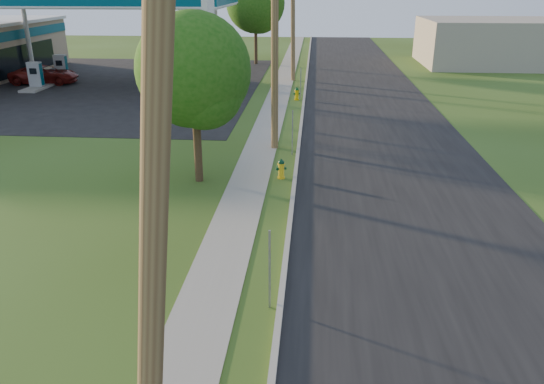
% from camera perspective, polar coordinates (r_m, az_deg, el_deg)
% --- Properties ---
extents(road, '(8.00, 120.00, 0.02)m').
position_cam_1_polar(road, '(18.08, 14.90, -2.18)').
color(road, black).
rests_on(road, ground).
extents(curb, '(0.15, 120.00, 0.15)m').
position_cam_1_polar(curb, '(17.75, 2.12, -1.65)').
color(curb, gray).
rests_on(curb, ground).
extents(sidewalk, '(1.50, 120.00, 0.03)m').
position_cam_1_polar(sidewalk, '(17.93, -3.48, -1.65)').
color(sidewalk, gray).
rests_on(sidewalk, ground).
extents(forecourt, '(26.00, 28.00, 0.02)m').
position_cam_1_polar(forecourt, '(42.55, -19.63, 10.84)').
color(forecourt, black).
rests_on(forecourt, ground).
extents(utility_pole_near, '(1.40, 0.32, 9.48)m').
position_cam_1_polar(utility_pole_near, '(6.03, -12.61, -1.22)').
color(utility_pole_near, brown).
rests_on(utility_pole_near, ground).
extents(utility_pole_mid, '(1.40, 0.32, 9.80)m').
position_cam_1_polar(utility_pole_mid, '(23.46, 0.30, 16.42)').
color(utility_pole_mid, brown).
rests_on(utility_pole_mid, ground).
extents(utility_pole_far, '(1.40, 0.32, 9.50)m').
position_cam_1_polar(utility_pole_far, '(41.39, 2.27, 18.46)').
color(utility_pole_far, brown).
rests_on(utility_pole_far, ground).
extents(sign_post_near, '(0.05, 0.04, 2.00)m').
position_cam_1_polar(sign_post_near, '(12.17, -0.25, -8.40)').
color(sign_post_near, gray).
rests_on(sign_post_near, ground).
extents(sign_post_mid, '(0.05, 0.04, 2.00)m').
position_cam_1_polar(sign_post_mid, '(23.13, 2.21, 6.36)').
color(sign_post_mid, gray).
rests_on(sign_post_mid, ground).
extents(sign_post_far, '(0.05, 0.04, 2.00)m').
position_cam_1_polar(sign_post_far, '(35.04, 3.10, 11.60)').
color(sign_post_far, gray).
rests_on(sign_post_far, ground).
extents(gas_canopy, '(18.18, 9.18, 6.40)m').
position_cam_1_polar(gas_canopy, '(41.20, -18.01, 19.00)').
color(gas_canopy, silver).
rests_on(gas_canopy, ground).
extents(fuel_pump_nw, '(1.20, 3.20, 1.90)m').
position_cam_1_polar(fuel_pump_nw, '(41.76, -24.03, 11.05)').
color(fuel_pump_nw, gray).
rests_on(fuel_pump_nw, ground).
extents(fuel_pump_ne, '(1.20, 3.20, 1.90)m').
position_cam_1_polar(fuel_pump_ne, '(38.35, -11.85, 11.64)').
color(fuel_pump_ne, gray).
rests_on(fuel_pump_ne, ground).
extents(fuel_pump_sw, '(1.20, 3.20, 1.90)m').
position_cam_1_polar(fuel_pump_sw, '(45.28, -21.70, 12.08)').
color(fuel_pump_sw, gray).
rests_on(fuel_pump_sw, ground).
extents(fuel_pump_se, '(1.20, 3.20, 1.90)m').
position_cam_1_polar(fuel_pump_se, '(42.16, -10.36, 12.62)').
color(fuel_pump_se, gray).
rests_on(fuel_pump_se, ground).
extents(price_pylon, '(0.34, 2.04, 6.85)m').
position_cam_1_polar(price_pylon, '(29.39, -6.85, 18.27)').
color(price_pylon, gray).
rests_on(price_pylon, ground).
extents(distant_building, '(14.00, 10.00, 4.00)m').
position_cam_1_polar(distant_building, '(54.23, 23.45, 14.56)').
color(distant_building, '#9D9486').
rests_on(distant_building, ground).
extents(tree_verge, '(4.12, 4.12, 6.25)m').
position_cam_1_polar(tree_verge, '(19.42, -8.17, 12.34)').
color(tree_verge, '#3A2818').
rests_on(tree_verge, ground).
extents(tree_lot, '(5.27, 5.27, 7.99)m').
position_cam_1_polar(tree_lot, '(50.23, -1.68, 19.42)').
color(tree_lot, '#3A2818').
rests_on(tree_lot, ground).
extents(hydrant_mid, '(0.41, 0.36, 0.79)m').
position_cam_1_polar(hydrant_mid, '(20.46, 1.00, 2.51)').
color(hydrant_mid, gold).
rests_on(hydrant_mid, ground).
extents(hydrant_far, '(0.43, 0.38, 0.82)m').
position_cam_1_polar(hydrant_far, '(34.69, 2.68, 10.51)').
color(hydrant_far, '#E6B707').
rests_on(hydrant_far, ground).
extents(car_red, '(5.04, 2.69, 1.35)m').
position_cam_1_polar(car_red, '(43.86, -23.28, 11.52)').
color(car_red, maroon).
rests_on(car_red, ground).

